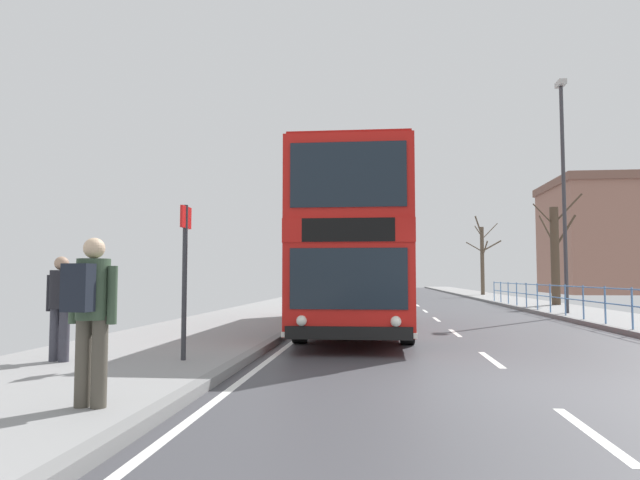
# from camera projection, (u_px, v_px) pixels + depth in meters

# --- Properties ---
(ground) EXTENTS (15.80, 140.00, 0.20)m
(ground) POSITION_uv_depth(u_px,v_px,m) (475.00, 384.00, 7.60)
(ground) COLOR #3F3F45
(double_decker_bus_main) EXTENTS (2.72, 10.57, 4.28)m
(double_decker_bus_main) POSITION_uv_depth(u_px,v_px,m) (357.00, 249.00, 15.64)
(double_decker_bus_main) COLOR red
(double_decker_bus_main) RESTS_ON ground
(pedestrian_railing_far_kerb) EXTENTS (0.05, 24.33, 1.07)m
(pedestrian_railing_far_kerb) POSITION_uv_depth(u_px,v_px,m) (565.00, 295.00, 19.59)
(pedestrian_railing_far_kerb) COLOR #598CC6
(pedestrian_railing_far_kerb) RESTS_ON ground
(pedestrian_with_backpack) EXTENTS (0.55, 0.58, 1.67)m
(pedestrian_with_backpack) POSITION_uv_depth(u_px,v_px,m) (62.00, 300.00, 9.04)
(pedestrian_with_backpack) COLOR #383842
(pedestrian_with_backpack) RESTS_ON ground
(pedestrian_companion) EXTENTS (0.55, 0.54, 1.75)m
(pedestrian_companion) POSITION_uv_depth(u_px,v_px,m) (91.00, 307.00, 5.83)
(pedestrian_companion) COLOR #4C473D
(pedestrian_companion) RESTS_ON ground
(bus_stop_sign_near) EXTENTS (0.08, 0.44, 2.52)m
(bus_stop_sign_near) POSITION_uv_depth(u_px,v_px,m) (185.00, 264.00, 9.20)
(bus_stop_sign_near) COLOR #2D2D33
(bus_stop_sign_near) RESTS_ON ground
(street_lamp_far_side) EXTENTS (0.28, 0.60, 8.77)m
(street_lamp_far_side) POSITION_uv_depth(u_px,v_px,m) (563.00, 179.00, 21.18)
(street_lamp_far_side) COLOR #38383D
(street_lamp_far_side) RESTS_ON ground
(bare_tree_far_00) EXTENTS (2.33, 2.17, 5.32)m
(bare_tree_far_00) POSITION_uv_depth(u_px,v_px,m) (555.00, 253.00, 27.29)
(bare_tree_far_00) COLOR #4C3D2D
(bare_tree_far_00) RESTS_ON ground
(bare_tree_far_01) EXTENTS (2.68, 2.49, 5.83)m
(bare_tree_far_01) POSITION_uv_depth(u_px,v_px,m) (483.00, 257.00, 42.42)
(bare_tree_far_01) COLOR brown
(bare_tree_far_01) RESTS_ON ground
(background_building_00) EXTENTS (9.10, 10.81, 10.09)m
(background_building_00) POSITION_uv_depth(u_px,v_px,m) (603.00, 237.00, 50.38)
(background_building_00) COLOR #936656
(background_building_00) RESTS_ON ground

